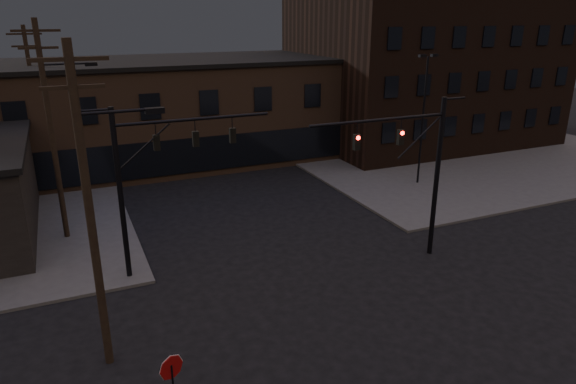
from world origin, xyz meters
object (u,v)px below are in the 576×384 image
(traffic_signal_far, at_px, (148,172))
(stop_sign, at_px, (172,375))
(traffic_signal_near, at_px, (419,163))
(car_crossing, at_px, (204,159))
(parked_car_lot_a, at_px, (380,148))
(parked_car_lot_b, at_px, (427,143))

(traffic_signal_far, xyz_separation_m, stop_sign, (-1.28, -9.99, -3.17))
(traffic_signal_near, distance_m, traffic_signal_far, 12.57)
(traffic_signal_near, distance_m, car_crossing, 21.19)
(traffic_signal_far, distance_m, stop_sign, 10.55)
(traffic_signal_near, relative_size, traffic_signal_far, 1.00)
(parked_car_lot_a, distance_m, parked_car_lot_b, 5.29)
(stop_sign, height_order, parked_car_lot_a, stop_sign)
(traffic_signal_near, height_order, parked_car_lot_a, traffic_signal_near)
(traffic_signal_far, bearing_deg, parked_car_lot_a, 31.36)
(traffic_signal_near, xyz_separation_m, parked_car_lot_a, (8.96, 16.32, -3.95))
(stop_sign, distance_m, car_crossing, 27.77)
(stop_sign, relative_size, parked_car_lot_a, 0.51)
(parked_car_lot_b, bearing_deg, stop_sign, 152.38)
(traffic_signal_far, bearing_deg, parked_car_lot_b, 26.90)
(parked_car_lot_b, height_order, car_crossing, parked_car_lot_b)
(traffic_signal_near, relative_size, parked_car_lot_a, 1.64)
(traffic_signal_far, bearing_deg, stop_sign, -97.32)
(traffic_signal_near, distance_m, parked_car_lot_b, 22.43)
(stop_sign, bearing_deg, parked_car_lot_a, 45.62)
(traffic_signal_far, bearing_deg, traffic_signal_near, -16.17)
(parked_car_lot_a, bearing_deg, traffic_signal_near, 171.38)
(parked_car_lot_a, xyz_separation_m, parked_car_lot_b, (5.26, 0.52, -0.19))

